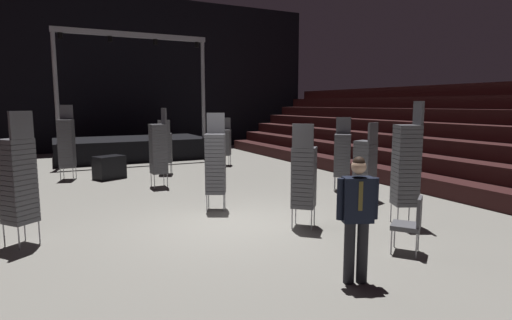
% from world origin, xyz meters
% --- Properties ---
extents(ground_plane, '(22.00, 30.00, 0.10)m').
position_xyz_m(ground_plane, '(0.00, 0.00, -0.05)').
color(ground_plane, gray).
extents(arena_end_wall, '(22.00, 0.30, 8.00)m').
position_xyz_m(arena_end_wall, '(0.00, 15.00, 4.00)').
color(arena_end_wall, black).
rests_on(arena_end_wall, ground_plane).
extents(bleacher_bank_right, '(5.25, 24.00, 3.15)m').
position_xyz_m(bleacher_bank_right, '(8.38, 1.00, 1.58)').
color(bleacher_bank_right, black).
rests_on(bleacher_bank_right, ground_plane).
extents(stage_riser, '(6.32, 3.52, 5.26)m').
position_xyz_m(stage_riser, '(0.00, 11.28, 0.54)').
color(stage_riser, black).
rests_on(stage_riser, ground_plane).
extents(man_with_tie, '(0.56, 0.36, 1.74)m').
position_xyz_m(man_with_tie, '(0.44, -3.38, 0.98)').
color(man_with_tie, black).
rests_on(man_with_tie, ground_plane).
extents(chair_stack_front_left, '(0.59, 0.59, 2.22)m').
position_xyz_m(chair_stack_front_left, '(0.13, 1.08, 1.11)').
color(chair_stack_front_left, '#B2B5BA').
rests_on(chair_stack_front_left, ground_plane).
extents(chair_stack_front_right, '(0.62, 0.62, 2.05)m').
position_xyz_m(chair_stack_front_right, '(4.09, 1.55, 1.03)').
color(chair_stack_front_right, '#B2B5BA').
rests_on(chair_stack_front_right, ground_plane).
extents(chair_stack_mid_left, '(0.55, 0.55, 1.96)m').
position_xyz_m(chair_stack_mid_left, '(3.91, 0.41, 0.98)').
color(chair_stack_mid_left, '#B2B5BA').
rests_on(chair_stack_mid_left, ground_plane).
extents(chair_stack_mid_right, '(0.62, 0.62, 2.31)m').
position_xyz_m(chair_stack_mid_right, '(-3.71, 0.36, 1.15)').
color(chair_stack_mid_right, '#B2B5BA').
rests_on(chair_stack_mid_right, ground_plane).
extents(chair_stack_mid_centre, '(0.62, 0.62, 2.05)m').
position_xyz_m(chair_stack_mid_centre, '(1.21, -0.90, 1.03)').
color(chair_stack_mid_centre, '#B2B5BA').
rests_on(chair_stack_mid_centre, ground_plane).
extents(chair_stack_rear_left, '(0.56, 0.56, 1.88)m').
position_xyz_m(chair_stack_rear_left, '(0.33, 6.48, 0.94)').
color(chair_stack_rear_left, '#B2B5BA').
rests_on(chair_stack_rear_left, ground_plane).
extents(chair_stack_rear_right, '(0.45, 0.45, 2.31)m').
position_xyz_m(chair_stack_rear_right, '(-0.39, 4.35, 1.15)').
color(chair_stack_rear_right, '#B2B5BA').
rests_on(chair_stack_rear_right, ground_plane).
extents(chair_stack_rear_centre, '(0.54, 0.54, 2.39)m').
position_xyz_m(chair_stack_rear_centre, '(-2.75, 6.86, 1.19)').
color(chair_stack_rear_centre, '#B2B5BA').
rests_on(chair_stack_rear_centre, ground_plane).
extents(chair_stack_aisle_left, '(0.61, 0.61, 1.88)m').
position_xyz_m(chair_stack_aisle_left, '(2.96, 7.48, 0.94)').
color(chair_stack_aisle_left, '#B2B5BA').
rests_on(chair_stack_aisle_left, ground_plane).
extents(chair_stack_aisle_right, '(0.58, 0.58, 2.48)m').
position_xyz_m(chair_stack_aisle_right, '(3.13, -1.66, 1.24)').
color(chair_stack_aisle_right, '#B2B5BA').
rests_on(chair_stack_aisle_right, ground_plane).
extents(equipment_road_case, '(1.07, 0.93, 0.75)m').
position_xyz_m(equipment_road_case, '(-1.54, 6.40, 0.37)').
color(equipment_road_case, black).
rests_on(equipment_road_case, ground_plane).
extents(loose_chair_near_man, '(0.62, 0.62, 0.95)m').
position_xyz_m(loose_chair_near_man, '(1.97, -2.90, 0.53)').
color(loose_chair_near_man, '#B2B5BA').
rests_on(loose_chair_near_man, ground_plane).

